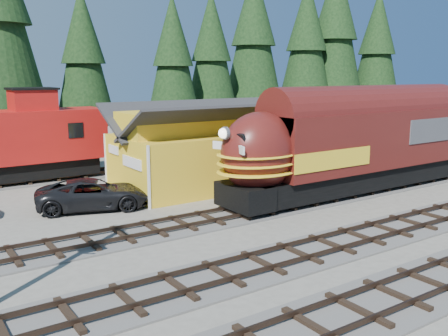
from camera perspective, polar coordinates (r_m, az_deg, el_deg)
ground at (r=24.17m, az=12.69°, el=-6.42°), size 120.00×120.00×0.00m
track_siding at (r=34.14m, az=19.31°, el=-1.63°), size 68.00×3.20×0.33m
track_spur at (r=35.06m, az=-22.00°, el=-1.49°), size 32.00×3.20×0.33m
depot at (r=31.46m, az=-1.17°, el=3.34°), size 12.80×7.00×5.30m
conifer_backdrop at (r=46.08m, az=-6.65°, el=15.00°), size 81.50×22.25×17.47m
locomotive at (r=29.63m, az=13.55°, el=2.23°), size 17.75×3.53×4.82m
caboose at (r=34.60m, az=-22.42°, el=2.92°), size 10.93×3.17×5.68m
pickup_truck_a at (r=27.04m, az=-14.70°, el=-2.90°), size 6.35×4.36×1.61m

